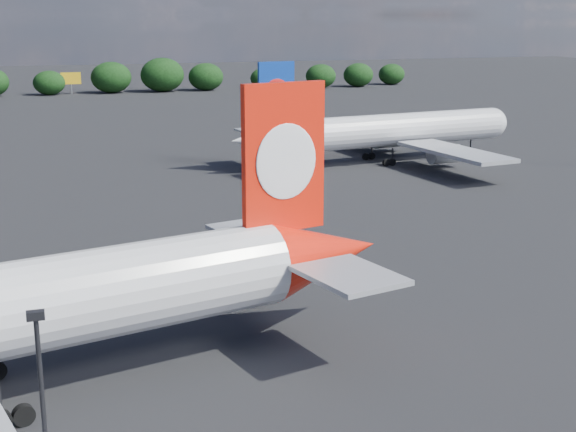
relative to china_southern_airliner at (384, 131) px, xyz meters
name	(u,v)px	position (x,y,z in m)	size (l,w,h in m)	color
ground	(22,196)	(-47.51, -7.24, -4.29)	(500.00, 500.00, 0.00)	black
china_southern_airliner	(384,131)	(0.00, 0.00, 0.00)	(43.21, 41.19, 14.10)	silver
billboard_yellow	(71,79)	(-35.51, 114.76, -0.42)	(5.00, 0.30, 5.50)	gold
horizon_treeline	(39,81)	(-43.48, 113.54, -0.62)	(201.75, 15.32, 8.89)	black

